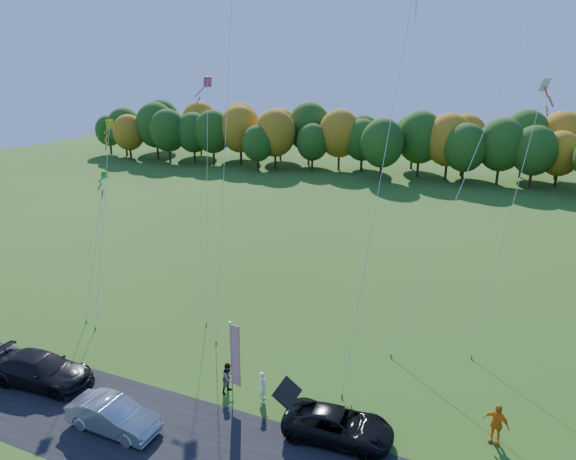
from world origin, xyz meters
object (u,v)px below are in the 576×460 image
at_px(black_suv, 338,425).
at_px(person_east, 496,424).
at_px(feather_flag, 235,354).
at_px(silver_sedan, 113,415).

relative_size(black_suv, person_east, 2.55).
xyz_separation_m(person_east, feather_flag, (-11.81, -1.93, 1.68)).
xyz_separation_m(black_suv, person_east, (6.39, 2.47, 0.28)).
bearing_deg(feather_flag, black_suv, -5.67).
height_order(black_suv, silver_sedan, silver_sedan).
xyz_separation_m(silver_sedan, feather_flag, (4.11, 3.99, 1.91)).
height_order(person_east, feather_flag, feather_flag).
bearing_deg(black_suv, person_east, -72.99).
relative_size(silver_sedan, feather_flag, 1.03).
relative_size(silver_sedan, person_east, 2.32).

